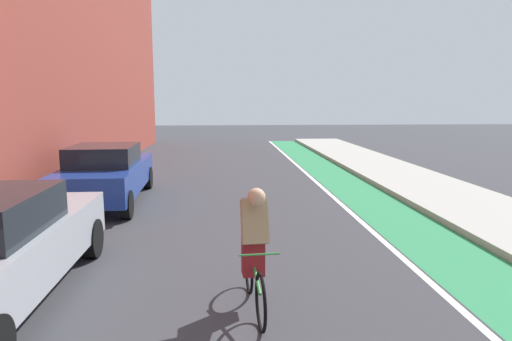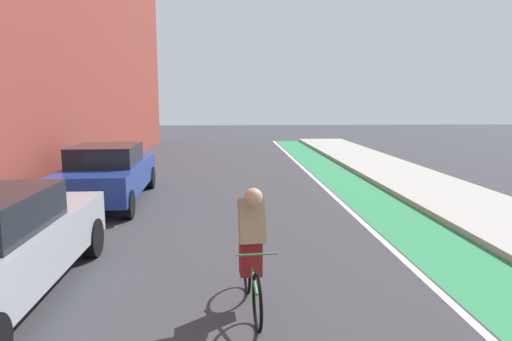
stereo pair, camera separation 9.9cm
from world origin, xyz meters
The scene contains 6 objects.
ground_plane centered at (0.00, 14.02, 0.00)m, with size 79.28×79.28×0.00m, color #38383D.
bike_lane_paint centered at (3.62, 16.02, 0.00)m, with size 1.60×36.03×0.00m, color #2D8451.
lane_divider_stripe centered at (2.72, 16.02, 0.00)m, with size 0.12×36.03×0.00m, color white.
sidewalk_right centered at (5.83, 16.02, 0.07)m, with size 2.82×36.03×0.14m, color #A8A59E.
parked_sedan_blue centered at (-3.37, 16.40, 0.79)m, with size 1.97×4.76×1.53m.
cyclist_mid centered at (0.06, 10.05, 0.81)m, with size 0.48×1.74×1.63m.
Camera 1 is at (-0.30, 4.67, 2.65)m, focal length 31.33 mm.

